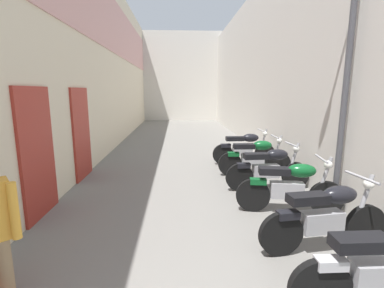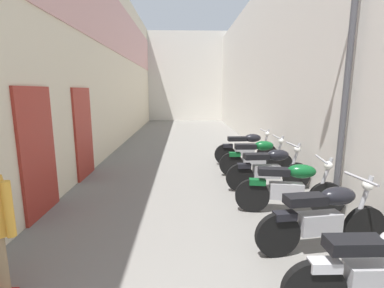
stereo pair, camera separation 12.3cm
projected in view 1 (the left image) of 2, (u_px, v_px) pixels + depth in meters
name	position (u px, v px, depth m)	size (l,w,h in m)	color
ground_plane	(187.00, 166.00, 7.99)	(37.26, 37.26, 0.00)	slate
building_left	(99.00, 58.00, 9.15)	(0.45, 21.26, 6.31)	beige
building_right	(267.00, 68.00, 9.55)	(0.45, 21.26, 5.82)	beige
building_far_end	(180.00, 77.00, 20.78)	(8.27, 2.00, 6.23)	beige
motorcycle_fourth	(326.00, 216.00, 3.70)	(1.84, 0.58, 1.04)	black
motorcycle_fifth	(290.00, 186.00, 4.86)	(1.84, 0.58, 1.04)	black
motorcycle_sixth	(269.00, 167.00, 6.03)	(1.85, 0.58, 1.04)	black
motorcycle_seventh	(255.00, 156.00, 7.06)	(1.85, 0.58, 1.04)	black
motorcycle_eighth	(244.00, 147.00, 8.18)	(1.85, 0.58, 1.04)	black
street_lamp	(342.00, 68.00, 4.49)	(0.79, 0.18, 4.21)	#47474C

